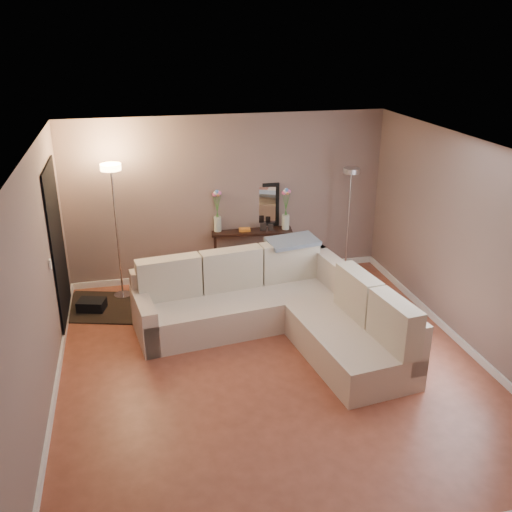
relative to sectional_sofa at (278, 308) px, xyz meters
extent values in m
cube|color=#9C4F38|center=(-0.28, -0.73, -0.37)|extent=(5.00, 5.50, 0.01)
cube|color=white|center=(-0.28, -0.73, 2.24)|extent=(5.00, 5.50, 0.01)
cube|color=gray|center=(-0.28, 2.03, 0.93)|extent=(5.00, 0.02, 2.60)
cube|color=gray|center=(-0.28, -3.49, 0.93)|extent=(5.00, 0.02, 2.60)
cube|color=gray|center=(-2.79, -0.73, 0.93)|extent=(0.02, 5.50, 2.60)
cube|color=gray|center=(2.23, -0.73, 0.93)|extent=(0.02, 5.50, 2.60)
cube|color=white|center=(-0.28, 2.01, -0.32)|extent=(5.00, 0.03, 0.10)
cube|color=white|center=(-2.77, -0.73, -0.32)|extent=(0.03, 5.50, 0.10)
cube|color=white|center=(2.20, -0.73, -0.32)|extent=(0.03, 5.50, 0.10)
cube|color=black|center=(-2.76, 0.97, 0.73)|extent=(0.02, 1.20, 2.20)
cube|color=white|center=(-2.76, 0.12, 0.83)|extent=(0.02, 0.08, 0.12)
cube|color=beige|center=(-0.42, 0.36, -0.15)|extent=(2.92, 1.34, 0.43)
cube|color=beige|center=(-0.47, 0.74, 0.15)|extent=(2.82, 0.59, 0.61)
cube|color=beige|center=(-1.73, 0.19, -0.07)|extent=(0.32, 0.99, 0.61)
cube|color=beige|center=(0.67, -0.86, -0.15)|extent=(1.20, 1.85, 0.43)
cube|color=beige|center=(0.99, -0.33, 0.15)|extent=(0.57, 2.72, 0.61)
cube|color=beige|center=(-1.37, 0.50, 0.35)|extent=(0.87, 0.35, 0.56)
cube|color=beige|center=(-0.51, 0.61, 0.35)|extent=(0.87, 0.35, 0.56)
cube|color=beige|center=(0.35, 0.73, 0.35)|extent=(0.87, 0.35, 0.56)
cube|color=beige|center=(0.89, -0.50, 0.35)|extent=(0.34, 0.81, 0.56)
cube|color=beige|center=(1.00, -1.31, 0.35)|extent=(0.34, 0.81, 0.56)
cube|color=slate|center=(0.41, 0.77, 0.62)|extent=(0.78, 0.54, 0.10)
cube|color=black|center=(0.07, 1.90, 0.40)|extent=(1.31, 0.51, 0.04)
cube|color=black|center=(-0.53, 1.84, 0.00)|extent=(0.05, 0.05, 0.75)
cube|color=black|center=(-0.50, 2.12, 0.00)|extent=(0.05, 0.05, 0.75)
cube|color=black|center=(0.64, 1.68, 0.00)|extent=(0.05, 0.05, 0.75)
cube|color=black|center=(0.67, 1.96, 0.00)|extent=(0.05, 0.05, 0.75)
cube|color=black|center=(0.07, 1.90, -0.19)|extent=(1.23, 0.47, 0.03)
cube|color=#BF3333|center=(-0.45, 1.97, -0.08)|extent=(0.05, 0.16, 0.19)
cube|color=#3359A5|center=(-0.41, 1.97, -0.07)|extent=(0.06, 0.16, 0.21)
cube|color=gold|center=(-0.37, 1.96, -0.06)|extent=(0.06, 0.16, 0.23)
cube|color=#3F7F4C|center=(-0.31, 1.95, -0.08)|extent=(0.07, 0.16, 0.19)
cube|color=#994C99|center=(-0.27, 1.95, -0.07)|extent=(0.05, 0.16, 0.21)
cube|color=orange|center=(-0.23, 1.94, -0.06)|extent=(0.06, 0.16, 0.23)
cube|color=#262626|center=(-0.18, 1.93, -0.08)|extent=(0.06, 0.16, 0.19)
cube|color=#4C99B2|center=(-0.13, 1.93, -0.07)|extent=(0.07, 0.16, 0.21)
cube|color=#B2A58C|center=(-0.09, 1.92, -0.06)|extent=(0.05, 0.16, 0.23)
cube|color=brown|center=(-0.05, 1.92, -0.08)|extent=(0.06, 0.16, 0.19)
cube|color=navy|center=(0.00, 1.91, -0.07)|extent=(0.06, 0.16, 0.21)
cube|color=gold|center=(0.05, 1.90, -0.06)|extent=(0.07, 0.16, 0.23)
cube|color=black|center=(0.09, 2.07, 0.79)|extent=(0.90, 0.16, 0.71)
cube|color=white|center=(0.09, 2.05, 0.79)|extent=(0.78, 0.12, 0.59)
cube|color=orange|center=(-0.05, 1.89, 0.44)|extent=(0.19, 0.14, 0.04)
cube|color=black|center=(0.24, 1.83, 0.49)|extent=(0.10, 0.03, 0.13)
cube|color=black|center=(0.36, 1.81, 0.48)|extent=(0.08, 0.03, 0.11)
cylinder|color=silver|center=(-0.47, 1.97, 0.54)|extent=(0.13, 0.13, 0.24)
cylinder|color=#38722D|center=(-0.48, 1.98, 0.82)|extent=(0.10, 0.02, 0.41)
sphere|color=#E5598C|center=(-0.50, 1.98, 1.02)|extent=(0.08, 0.08, 0.07)
cylinder|color=#38722D|center=(-0.47, 1.98, 0.83)|extent=(0.06, 0.02, 0.43)
sphere|color=white|center=(-0.49, 1.98, 1.04)|extent=(0.08, 0.08, 0.07)
cylinder|color=#38722D|center=(-0.47, 1.97, 0.84)|extent=(0.01, 0.01, 0.45)
sphere|color=#598CE5|center=(-0.47, 1.97, 1.06)|extent=(0.08, 0.08, 0.07)
cylinder|color=#38722D|center=(-0.46, 1.97, 0.82)|extent=(0.05, 0.01, 0.41)
sphere|color=#E58C4C|center=(-0.45, 1.97, 1.02)|extent=(0.08, 0.08, 0.07)
cylinder|color=#38722D|center=(-0.45, 1.97, 0.83)|extent=(0.10, 0.02, 0.42)
sphere|color=#D866B2|center=(-0.43, 1.97, 1.04)|extent=(0.08, 0.08, 0.07)
cylinder|color=silver|center=(0.61, 1.83, 0.54)|extent=(0.13, 0.13, 0.24)
cylinder|color=#38722D|center=(0.59, 1.83, 0.82)|extent=(0.10, 0.02, 0.41)
sphere|color=#E5598C|center=(0.57, 1.83, 1.02)|extent=(0.08, 0.08, 0.07)
cylinder|color=#38722D|center=(0.60, 1.83, 0.83)|extent=(0.06, 0.02, 0.43)
sphere|color=white|center=(0.59, 1.83, 1.04)|extent=(0.08, 0.08, 0.07)
cylinder|color=#38722D|center=(0.61, 1.83, 0.84)|extent=(0.01, 0.01, 0.45)
sphere|color=#598CE5|center=(0.61, 1.83, 1.06)|extent=(0.08, 0.08, 0.07)
cylinder|color=#38722D|center=(0.62, 1.83, 0.82)|extent=(0.05, 0.01, 0.41)
sphere|color=#E58C4C|center=(0.63, 1.83, 1.02)|extent=(0.08, 0.08, 0.07)
cylinder|color=#38722D|center=(0.62, 1.83, 0.83)|extent=(0.10, 0.02, 0.42)
sphere|color=#D866B2|center=(0.64, 1.82, 1.04)|extent=(0.08, 0.08, 0.07)
cylinder|color=silver|center=(-2.01, 1.59, -0.35)|extent=(0.33, 0.33, 0.03)
cylinder|color=silver|center=(-2.01, 1.59, 0.62)|extent=(0.04, 0.04, 1.94)
cylinder|color=#FFBF72|center=(-2.01, 1.59, 1.62)|extent=(0.36, 0.36, 0.09)
cylinder|color=silver|center=(1.55, 1.54, -0.35)|extent=(0.25, 0.25, 0.03)
cylinder|color=silver|center=(1.55, 1.54, 0.50)|extent=(0.03, 0.03, 1.71)
cylinder|color=silver|center=(1.55, 1.54, 1.39)|extent=(0.27, 0.27, 0.08)
cube|color=black|center=(-2.22, 1.25, -0.36)|extent=(1.55, 1.32, 0.02)
cube|color=black|center=(-2.44, 1.21, -0.33)|extent=(0.43, 0.36, 0.24)
camera|label=1|loc=(-1.78, -6.45, 3.45)|focal=40.00mm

